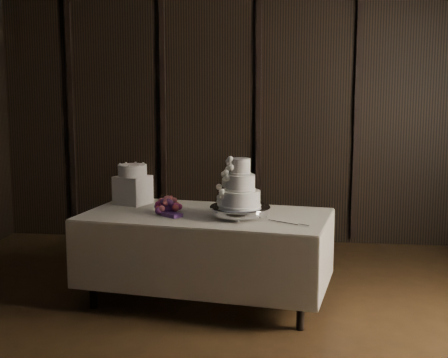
# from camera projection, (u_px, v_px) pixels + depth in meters

# --- Properties ---
(room) EXTENTS (6.08, 7.08, 3.08)m
(room) POSITION_uv_depth(u_px,v_px,m) (221.00, 138.00, 3.65)
(room) COLOR black
(room) RESTS_ON ground
(display_table) EXTENTS (2.13, 1.34, 0.76)m
(display_table) POSITION_uv_depth(u_px,v_px,m) (206.00, 254.00, 5.17)
(display_table) COLOR beige
(display_table) RESTS_ON ground
(cake_stand) EXTENTS (0.52, 0.52, 0.09)m
(cake_stand) POSITION_uv_depth(u_px,v_px,m) (240.00, 212.00, 4.95)
(cake_stand) COLOR silver
(cake_stand) RESTS_ON display_table
(wedding_cake) EXTENTS (0.37, 0.32, 0.39)m
(wedding_cake) POSITION_uv_depth(u_px,v_px,m) (236.00, 188.00, 4.91)
(wedding_cake) COLOR white
(wedding_cake) RESTS_ON cake_stand
(bouquet) EXTENTS (0.45, 0.46, 0.18)m
(bouquet) POSITION_uv_depth(u_px,v_px,m) (169.00, 206.00, 5.12)
(bouquet) COLOR #B43F44
(bouquet) RESTS_ON display_table
(box_pedestal) EXTENTS (0.34, 0.34, 0.25)m
(box_pedestal) POSITION_uv_depth(u_px,v_px,m) (133.00, 190.00, 5.51)
(box_pedestal) COLOR white
(box_pedestal) RESTS_ON display_table
(small_cake) EXTENTS (0.33, 0.33, 0.10)m
(small_cake) POSITION_uv_depth(u_px,v_px,m) (132.00, 170.00, 5.49)
(small_cake) COLOR white
(small_cake) RESTS_ON box_pedestal
(cake_knife) EXTENTS (0.32, 0.22, 0.01)m
(cake_knife) POSITION_uv_depth(u_px,v_px,m) (283.00, 223.00, 4.76)
(cake_knife) COLOR silver
(cake_knife) RESTS_ON display_table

